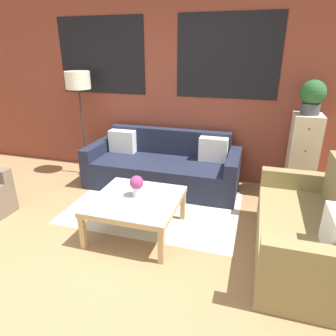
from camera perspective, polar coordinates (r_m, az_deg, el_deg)
ground_plane at (r=3.07m, az=-15.75°, el=-17.37°), size 16.00×16.00×0.00m
wall_back_brick at (r=4.65m, az=-1.21°, el=15.66°), size 8.40×0.09×2.80m
rug at (r=3.88m, az=-2.65°, el=-7.53°), size 2.13×1.41×0.00m
couch_dark at (r=4.41m, az=-0.96°, el=0.16°), size 2.19×0.88×0.78m
settee_vintage at (r=3.14m, az=25.22°, el=-10.99°), size 0.80×1.59×0.92m
coffee_table at (r=3.25m, az=-6.08°, el=-6.72°), size 0.91×0.91×0.42m
floor_lamp at (r=4.75m, az=-16.71°, el=14.69°), size 0.36×0.36×1.60m
drawer_cabinet at (r=4.37m, az=24.14°, el=2.03°), size 0.35×0.42×1.13m
potted_plant at (r=4.20m, az=25.82°, el=12.28°), size 0.31×0.31×0.42m
flower_vase at (r=3.21m, az=-5.99°, el=-3.17°), size 0.15×0.15×0.23m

